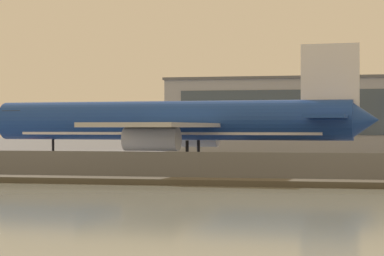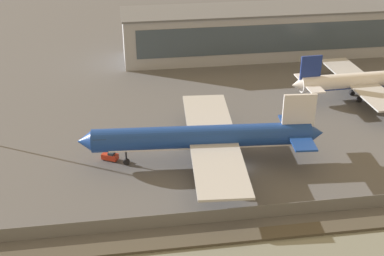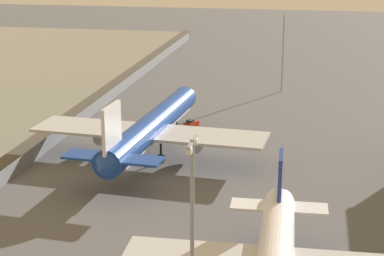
# 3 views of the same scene
# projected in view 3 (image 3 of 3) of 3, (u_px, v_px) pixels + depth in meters

# --- Properties ---
(ground_plane) EXTENTS (500.00, 500.00, 0.00)m
(ground_plane) POSITION_uv_depth(u_px,v_px,m) (122.00, 169.00, 107.89)
(ground_plane) COLOR #565659
(shoreline_seawall) EXTENTS (320.00, 3.00, 0.50)m
(shoreline_seawall) POSITION_uv_depth(u_px,v_px,m) (8.00, 160.00, 111.50)
(shoreline_seawall) COLOR #474238
(shoreline_seawall) RESTS_ON ground
(perimeter_fence) EXTENTS (280.00, 0.10, 2.59)m
(perimeter_fence) POSITION_uv_depth(u_px,v_px,m) (32.00, 156.00, 110.39)
(perimeter_fence) COLOR slate
(perimeter_fence) RESTS_ON ground
(cargo_jet_blue) EXTENTS (48.34, 41.54, 14.16)m
(cargo_jet_blue) POSITION_uv_depth(u_px,v_px,m) (151.00, 128.00, 112.20)
(cargo_jet_blue) COLOR #193D93
(cargo_jet_blue) RESTS_ON ground
(baggage_tug) EXTENTS (3.58, 2.92, 1.80)m
(baggage_tug) POSITION_uv_depth(u_px,v_px,m) (191.00, 124.00, 130.55)
(baggage_tug) COLOR red
(baggage_tug) RESTS_ON ground
(apron_light_mast_apron_west) EXTENTS (3.20, 0.40, 22.26)m
(apron_light_mast_apron_west) POSITION_uv_depth(u_px,v_px,m) (192.00, 252.00, 53.13)
(apron_light_mast_apron_west) COLOR #93969B
(apron_light_mast_apron_west) RESTS_ON ground
(apron_light_mast_apron_east) EXTENTS (3.20, 0.40, 19.89)m
(apron_light_mast_apron_east) POSITION_uv_depth(u_px,v_px,m) (283.00, 47.00, 158.06)
(apron_light_mast_apron_east) COLOR #93969B
(apron_light_mast_apron_east) RESTS_ON ground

